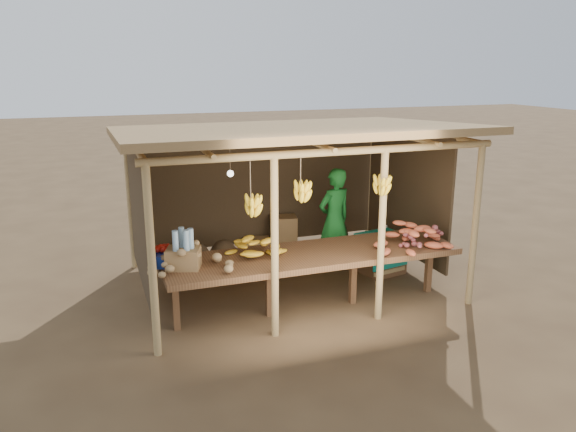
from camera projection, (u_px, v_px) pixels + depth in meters
name	position (u px, v px, depth m)	size (l,w,h in m)	color
ground	(288.00, 284.00, 8.40)	(60.00, 60.00, 0.00)	brown
stall_structure	(286.00, 156.00, 7.90)	(4.70, 3.50, 2.43)	tan
counter	(312.00, 257.00, 7.34)	(3.90, 1.05, 0.80)	brown
potato_heap	(192.00, 256.00, 6.63)	(0.94, 0.57, 0.36)	olive
sweet_potato_heap	(412.00, 235.00, 7.48)	(1.09, 0.65, 0.36)	#C45532
onion_heap	(428.00, 233.00, 7.54)	(0.79, 0.47, 0.36)	#A14F4E
banana_pile	(258.00, 243.00, 7.15)	(0.65, 0.39, 0.35)	gold
tomato_basin	(164.00, 256.00, 6.91)	(0.45, 0.45, 0.23)	navy
bottle_box	(183.00, 253.00, 6.72)	(0.47, 0.42, 0.49)	olive
vendor	(334.00, 220.00, 8.79)	(0.60, 0.39, 1.64)	#166723
tarp_crate	(382.00, 252.00, 8.76)	(0.78, 0.70, 0.81)	brown
carton_stack	(275.00, 240.00, 9.47)	(0.97, 0.43, 0.68)	olive
burlap_sacks	(210.00, 258.00, 8.70)	(0.89, 0.47, 0.63)	#43331F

